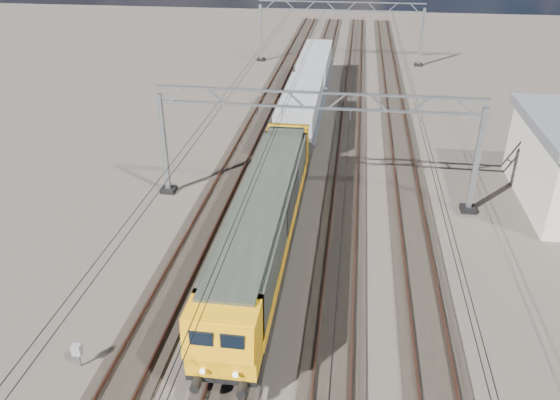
# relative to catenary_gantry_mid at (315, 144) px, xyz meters

# --- Properties ---
(ground) EXTENTS (160.00, 160.00, 0.00)m
(ground) POSITION_rel_catenary_gantry_mid_xyz_m (-0.00, -4.00, -3.91)
(ground) COLOR black
(ground) RESTS_ON ground
(track_outer_west) EXTENTS (2.60, 140.00, 0.30)m
(track_outer_west) POSITION_rel_catenary_gantry_mid_xyz_m (-6.00, -4.00, -3.83)
(track_outer_west) COLOR black
(track_outer_west) RESTS_ON ground
(track_loco) EXTENTS (2.60, 140.00, 0.30)m
(track_loco) POSITION_rel_catenary_gantry_mid_xyz_m (-2.00, -4.00, -3.83)
(track_loco) COLOR black
(track_loco) RESTS_ON ground
(track_inner_east) EXTENTS (2.60, 140.00, 0.30)m
(track_inner_east) POSITION_rel_catenary_gantry_mid_xyz_m (2.00, -4.00, -3.83)
(track_inner_east) COLOR black
(track_inner_east) RESTS_ON ground
(track_outer_east) EXTENTS (2.60, 140.00, 0.30)m
(track_outer_east) POSITION_rel_catenary_gantry_mid_xyz_m (6.00, -4.00, -3.83)
(track_outer_east) COLOR black
(track_outer_east) RESTS_ON ground
(catenary_gantry_mid) EXTENTS (19.90, 0.90, 7.11)m
(catenary_gantry_mid) POSITION_rel_catenary_gantry_mid_xyz_m (0.00, 0.00, 0.00)
(catenary_gantry_mid) COLOR #949CA2
(catenary_gantry_mid) RESTS_ON ground
(catenary_gantry_far) EXTENTS (19.90, 0.90, 7.11)m
(catenary_gantry_far) POSITION_rel_catenary_gantry_mid_xyz_m (0.00, 36.00, 0.00)
(catenary_gantry_far) COLOR #949CA2
(catenary_gantry_far) RESTS_ON ground
(overhead_wires) EXTENTS (12.03, 140.00, 0.53)m
(overhead_wires) POSITION_rel_catenary_gantry_mid_xyz_m (-0.00, 4.00, 1.84)
(overhead_wires) COLOR black
(overhead_wires) RESTS_ON ground
(locomotive) EXTENTS (2.76, 21.10, 3.62)m
(locomotive) POSITION_rel_catenary_gantry_mid_xyz_m (-2.00, -6.57, -1.58)
(locomotive) COLOR black
(locomotive) RESTS_ON ground
(hopper_wagon_lead) EXTENTS (3.38, 13.00, 3.25)m
(hopper_wagon_lead) POSITION_rel_catenary_gantry_mid_xyz_m (-2.00, 11.13, -1.67)
(hopper_wagon_lead) COLOR black
(hopper_wagon_lead) RESTS_ON ground
(hopper_wagon_mid) EXTENTS (3.38, 13.00, 3.25)m
(hopper_wagon_mid) POSITION_rel_catenary_gantry_mid_xyz_m (-2.00, 25.33, -1.67)
(hopper_wagon_mid) COLOR black
(hopper_wagon_mid) RESTS_ON ground
(trackside_cabinet) EXTENTS (0.38, 0.29, 1.11)m
(trackside_cabinet) POSITION_rel_catenary_gantry_mid_xyz_m (-8.12, -15.51, -3.07)
(trackside_cabinet) COLOR #949CA2
(trackside_cabinet) RESTS_ON ground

